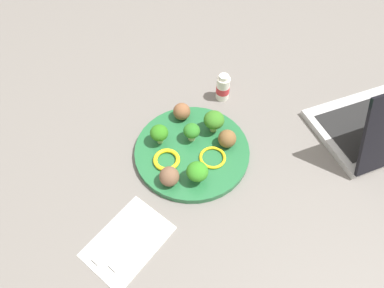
# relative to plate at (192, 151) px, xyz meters

# --- Properties ---
(ground_plane) EXTENTS (4.00, 4.00, 0.00)m
(ground_plane) POSITION_rel_plate_xyz_m (0.00, 0.00, -0.01)
(ground_plane) COLOR slate
(plate) EXTENTS (0.28, 0.28, 0.02)m
(plate) POSITION_rel_plate_xyz_m (0.00, 0.00, 0.00)
(plate) COLOR #236638
(plate) RESTS_ON ground_plane
(broccoli_floret_front_right) EXTENTS (0.05, 0.05, 0.05)m
(broccoli_floret_front_right) POSITION_rel_plate_xyz_m (0.06, 0.06, 0.04)
(broccoli_floret_front_right) COLOR #92C482
(broccoli_floret_front_right) RESTS_ON plate
(broccoli_floret_front_left) EXTENTS (0.04, 0.04, 0.05)m
(broccoli_floret_front_left) POSITION_rel_plate_xyz_m (0.03, -0.08, 0.04)
(broccoli_floret_front_left) COLOR #9CC573
(broccoli_floret_front_left) RESTS_ON plate
(broccoli_floret_mid_left) EXTENTS (0.05, 0.05, 0.06)m
(broccoli_floret_mid_left) POSITION_rel_plate_xyz_m (-0.08, 0.01, 0.04)
(broccoli_floret_mid_left) COLOR #A4B969
(broccoli_floret_mid_left) RESTS_ON plate
(broccoli_floret_center) EXTENTS (0.04, 0.04, 0.05)m
(broccoli_floret_center) POSITION_rel_plate_xyz_m (-0.02, -0.02, 0.04)
(broccoli_floret_center) COLOR #ABB97B
(broccoli_floret_center) RESTS_ON plate
(meatball_mid_right) EXTENTS (0.04, 0.04, 0.04)m
(meatball_mid_right) POSITION_rel_plate_xyz_m (-0.06, 0.06, 0.03)
(meatball_mid_right) COLOR brown
(meatball_mid_right) RESTS_ON plate
(meatball_back_left) EXTENTS (0.04, 0.04, 0.04)m
(meatball_back_left) POSITION_rel_plate_xyz_m (-0.06, -0.08, 0.03)
(meatball_back_left) COLOR brown
(meatball_back_left) RESTS_ON plate
(meatball_near_rim) EXTENTS (0.05, 0.05, 0.05)m
(meatball_near_rim) POSITION_rel_plate_xyz_m (0.10, 0.02, 0.03)
(meatball_near_rim) COLOR brown
(meatball_near_rim) RESTS_ON plate
(pepper_ring_front_right) EXTENTS (0.08, 0.08, 0.01)m
(pepper_ring_front_right) POSITION_rel_plate_xyz_m (0.06, -0.03, 0.01)
(pepper_ring_front_right) COLOR yellow
(pepper_ring_front_right) RESTS_ON plate
(pepper_ring_mid_right) EXTENTS (0.07, 0.07, 0.01)m
(pepper_ring_mid_right) POSITION_rel_plate_xyz_m (-0.01, 0.06, 0.01)
(pepper_ring_mid_right) COLOR yellow
(pepper_ring_mid_right) RESTS_ON plate
(napkin) EXTENTS (0.17, 0.12, 0.01)m
(napkin) POSITION_rel_plate_xyz_m (0.26, 0.04, -0.01)
(napkin) COLOR white
(napkin) RESTS_ON ground_plane
(fork) EXTENTS (0.12, 0.02, 0.01)m
(fork) POSITION_rel_plate_xyz_m (0.27, 0.05, -0.00)
(fork) COLOR silver
(fork) RESTS_ON napkin
(knife) EXTENTS (0.15, 0.02, 0.01)m
(knife) POSITION_rel_plate_xyz_m (0.27, 0.02, -0.00)
(knife) COLOR silver
(knife) RESTS_ON napkin
(yogurt_bottle) EXTENTS (0.04, 0.04, 0.08)m
(yogurt_bottle) POSITION_rel_plate_xyz_m (-0.20, -0.05, 0.03)
(yogurt_bottle) COLOR white
(yogurt_bottle) RESTS_ON ground_plane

